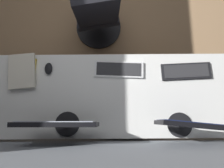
{
  "coord_description": "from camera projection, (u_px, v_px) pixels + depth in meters",
  "views": [
    {
      "loc": [
        -0.09,
        2.04,
        2.38
      ],
      "look_at": [
        -0.09,
        1.76,
        0.95
      ],
      "focal_mm": 31.8,
      "sensor_mm": 36.0,
      "label": 1
    }
  ],
  "objects": [
    {
      "name": "desk",
      "position": [
        112.0,
        96.0,
        1.73
      ],
      "size": [
        2.02,
        0.71,
        0.73
      ],
      "color": "white",
      "rests_on": "ground"
    },
    {
      "name": "monitor_secondary",
      "position": [
        60.0,
        124.0,
        1.37
      ],
      "size": [
        0.54,
        0.2,
        0.43
      ],
      "color": "black",
      "rests_on": "desk"
    },
    {
      "name": "mouse_main",
      "position": [
        49.0,
        69.0,
        1.69
      ],
      "size": [
        0.06,
        0.1,
        0.03
      ],
      "primitive_type": "ellipsoid",
      "color": "black",
      "rests_on": "desk"
    },
    {
      "name": "keyboard_main",
      "position": [
        186.0,
        71.0,
        1.69
      ],
      "size": [
        0.43,
        0.16,
        0.02
      ],
      "color": "black",
      "rests_on": "desk"
    },
    {
      "name": "wall_back",
      "position": [
        95.0,
        162.0,
        1.02
      ],
      "size": [
        4.85,
        0.1,
        2.6
      ],
      "primitive_type": "cube",
      "color": "#8C939E",
      "rests_on": "ground"
    },
    {
      "name": "monitor_primary",
      "position": [
        190.0,
        125.0,
        1.39
      ],
      "size": [
        0.46,
        0.2,
        0.4
      ],
      "color": "black",
      "rests_on": "desk"
    },
    {
      "name": "book_stack_near",
      "position": [
        22.0,
        71.0,
        1.68
      ],
      "size": [
        0.24,
        0.32,
        0.04
      ],
      "color": "gold",
      "rests_on": "desk"
    },
    {
      "name": "drawer_pedestal",
      "position": [
        123.0,
        102.0,
        2.03
      ],
      "size": [
        0.4,
        0.51,
        0.69
      ],
      "color": "white",
      "rests_on": "ground"
    },
    {
      "name": "keyboard_spare",
      "position": [
        119.0,
        69.0,
        1.69
      ],
      "size": [
        0.43,
        0.16,
        0.02
      ],
      "color": "silver",
      "rests_on": "desk"
    },
    {
      "name": "office_chair",
      "position": [
        97.0,
        16.0,
        2.1
      ],
      "size": [
        0.56,
        0.58,
        0.97
      ],
      "color": "black",
      "rests_on": "ground"
    }
  ]
}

